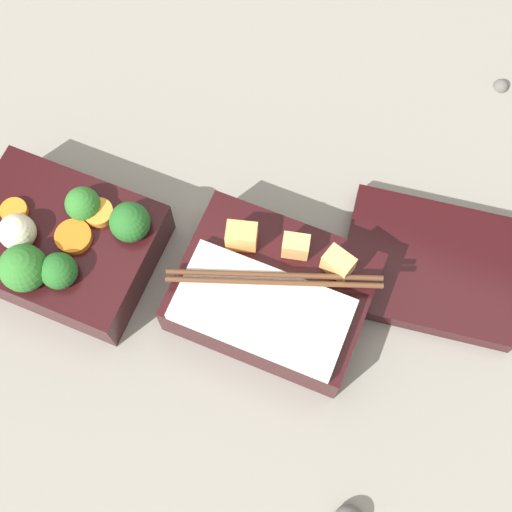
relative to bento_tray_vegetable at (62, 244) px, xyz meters
The scene contains 5 objects.
ground_plane 0.11m from the bento_tray_vegetable, 10.88° to the left, with size 3.00×3.00×0.00m, color gray.
bento_tray_vegetable is the anchor object (origin of this frame).
bento_tray_rice 0.21m from the bento_tray_vegetable, ahead, with size 0.18×0.13×0.08m.
bento_lid 0.36m from the bento_tray_vegetable, 20.00° to the left, with size 0.17×0.13×0.02m, color black.
pebble_1 0.50m from the bento_tray_vegetable, 46.01° to the left, with size 0.02×0.02×0.02m, color #595651.
Camera 1 is at (0.17, -0.19, 0.66)m, focal length 50.00 mm.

